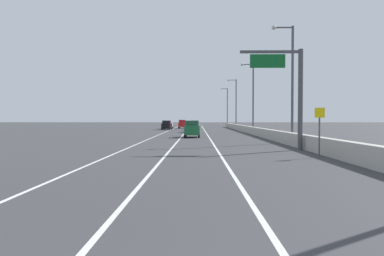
{
  "coord_description": "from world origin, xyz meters",
  "views": [
    {
      "loc": [
        0.0,
        -2.35,
        2.35
      ],
      "look_at": [
        -0.61,
        42.04,
        1.19
      ],
      "focal_mm": 34.17,
      "sensor_mm": 36.0,
      "label": 1
    }
  ],
  "objects_px": {
    "speed_advisory_sign": "(319,128)",
    "car_silver_0": "(194,125)",
    "car_gray_2": "(193,127)",
    "car_green_5": "(192,129)",
    "lamp_post_right_fifth": "(227,105)",
    "car_white_1": "(168,125)",
    "lamp_post_right_fourth": "(235,101)",
    "car_black_4": "(167,125)",
    "car_red_3": "(182,124)",
    "overhead_sign_gantry": "(291,86)",
    "lamp_post_right_third": "(252,93)",
    "lamp_post_right_second": "(290,76)"
  },
  "relations": [
    {
      "from": "speed_advisory_sign",
      "to": "car_silver_0",
      "type": "distance_m",
      "value": 50.64
    },
    {
      "from": "car_gray_2",
      "to": "car_green_5",
      "type": "bearing_deg",
      "value": -89.79
    },
    {
      "from": "lamp_post_right_fifth",
      "to": "car_white_1",
      "type": "relative_size",
      "value": 2.74
    },
    {
      "from": "lamp_post_right_fourth",
      "to": "car_green_5",
      "type": "distance_m",
      "value": 38.87
    },
    {
      "from": "car_silver_0",
      "to": "car_black_4",
      "type": "height_order",
      "value": "car_silver_0"
    },
    {
      "from": "lamp_post_right_fourth",
      "to": "car_red_3",
      "type": "bearing_deg",
      "value": 157.76
    },
    {
      "from": "overhead_sign_gantry",
      "to": "car_red_3",
      "type": "height_order",
      "value": "overhead_sign_gantry"
    },
    {
      "from": "lamp_post_right_third",
      "to": "car_green_5",
      "type": "xyz_separation_m",
      "value": [
        -9.44,
        -13.51,
        -5.37
      ]
    },
    {
      "from": "speed_advisory_sign",
      "to": "lamp_post_right_fourth",
      "type": "bearing_deg",
      "value": 88.84
    },
    {
      "from": "lamp_post_right_third",
      "to": "car_green_5",
      "type": "distance_m",
      "value": 17.33
    },
    {
      "from": "lamp_post_right_second",
      "to": "lamp_post_right_fifth",
      "type": "relative_size",
      "value": 1.0
    },
    {
      "from": "car_white_1",
      "to": "car_red_3",
      "type": "relative_size",
      "value": 0.9
    },
    {
      "from": "lamp_post_right_fourth",
      "to": "car_gray_2",
      "type": "distance_m",
      "value": 24.01
    },
    {
      "from": "car_white_1",
      "to": "car_black_4",
      "type": "distance_m",
      "value": 7.92
    },
    {
      "from": "lamp_post_right_second",
      "to": "car_white_1",
      "type": "height_order",
      "value": "lamp_post_right_second"
    },
    {
      "from": "car_white_1",
      "to": "car_black_4",
      "type": "height_order",
      "value": "car_black_4"
    },
    {
      "from": "lamp_post_right_fourth",
      "to": "car_green_5",
      "type": "height_order",
      "value": "lamp_post_right_fourth"
    },
    {
      "from": "car_red_3",
      "to": "lamp_post_right_fourth",
      "type": "bearing_deg",
      "value": -22.24
    },
    {
      "from": "lamp_post_right_second",
      "to": "lamp_post_right_third",
      "type": "height_order",
      "value": "same"
    },
    {
      "from": "speed_advisory_sign",
      "to": "car_gray_2",
      "type": "distance_m",
      "value": 40.21
    },
    {
      "from": "car_white_1",
      "to": "car_red_3",
      "type": "bearing_deg",
      "value": 49.85
    },
    {
      "from": "overhead_sign_gantry",
      "to": "car_red_3",
      "type": "distance_m",
      "value": 61.69
    },
    {
      "from": "overhead_sign_gantry",
      "to": "lamp_post_right_third",
      "type": "xyz_separation_m",
      "value": [
        1.87,
        31.83,
        1.68
      ]
    },
    {
      "from": "lamp_post_right_third",
      "to": "lamp_post_right_fourth",
      "type": "distance_m",
      "value": 23.86
    },
    {
      "from": "speed_advisory_sign",
      "to": "lamp_post_right_third",
      "type": "distance_m",
      "value": 37.31
    },
    {
      "from": "overhead_sign_gantry",
      "to": "lamp_post_right_fifth",
      "type": "xyz_separation_m",
      "value": [
        1.67,
        79.56,
        1.68
      ]
    },
    {
      "from": "overhead_sign_gantry",
      "to": "car_black_4",
      "type": "bearing_deg",
      "value": 105.17
    },
    {
      "from": "car_gray_2",
      "to": "car_red_3",
      "type": "relative_size",
      "value": 0.94
    },
    {
      "from": "lamp_post_right_second",
      "to": "car_white_1",
      "type": "relative_size",
      "value": 2.74
    },
    {
      "from": "overhead_sign_gantry",
      "to": "lamp_post_right_fourth",
      "type": "distance_m",
      "value": 55.74
    },
    {
      "from": "lamp_post_right_second",
      "to": "car_red_3",
      "type": "distance_m",
      "value": 54.43
    },
    {
      "from": "car_silver_0",
      "to": "car_gray_2",
      "type": "relative_size",
      "value": 1.07
    },
    {
      "from": "lamp_post_right_fifth",
      "to": "lamp_post_right_second",
      "type": "bearing_deg",
      "value": -89.75
    },
    {
      "from": "car_black_4",
      "to": "lamp_post_right_second",
      "type": "bearing_deg",
      "value": -69.6
    },
    {
      "from": "car_black_4",
      "to": "car_white_1",
      "type": "bearing_deg",
      "value": 92.67
    },
    {
      "from": "car_gray_2",
      "to": "lamp_post_right_fourth",
      "type": "bearing_deg",
      "value": 66.58
    },
    {
      "from": "overhead_sign_gantry",
      "to": "speed_advisory_sign",
      "type": "height_order",
      "value": "overhead_sign_gantry"
    },
    {
      "from": "lamp_post_right_fourth",
      "to": "car_white_1",
      "type": "xyz_separation_m",
      "value": [
        -15.33,
        1.24,
        -5.48
      ]
    },
    {
      "from": "speed_advisory_sign",
      "to": "car_black_4",
      "type": "relative_size",
      "value": 0.62
    },
    {
      "from": "lamp_post_right_fifth",
      "to": "lamp_post_right_fourth",
      "type": "bearing_deg",
      "value": -89.99
    },
    {
      "from": "car_white_1",
      "to": "car_gray_2",
      "type": "bearing_deg",
      "value": -75.12
    },
    {
      "from": "speed_advisory_sign",
      "to": "lamp_post_right_fifth",
      "type": "height_order",
      "value": "lamp_post_right_fifth"
    },
    {
      "from": "lamp_post_right_fourth",
      "to": "lamp_post_right_fifth",
      "type": "distance_m",
      "value": 23.86
    },
    {
      "from": "speed_advisory_sign",
      "to": "car_green_5",
      "type": "distance_m",
      "value": 24.82
    },
    {
      "from": "car_silver_0",
      "to": "car_red_3",
      "type": "bearing_deg",
      "value": 100.87
    },
    {
      "from": "lamp_post_right_second",
      "to": "car_green_5",
      "type": "relative_size",
      "value": 2.76
    },
    {
      "from": "overhead_sign_gantry",
      "to": "speed_advisory_sign",
      "type": "bearing_deg",
      "value": -85.1
    },
    {
      "from": "lamp_post_right_fourth",
      "to": "lamp_post_right_fifth",
      "type": "bearing_deg",
      "value": 90.01
    },
    {
      "from": "lamp_post_right_second",
      "to": "car_black_4",
      "type": "bearing_deg",
      "value": 110.4
    },
    {
      "from": "lamp_post_right_second",
      "to": "car_red_3",
      "type": "xyz_separation_m",
      "value": [
        -12.48,
        52.71,
        -5.39
      ]
    }
  ]
}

